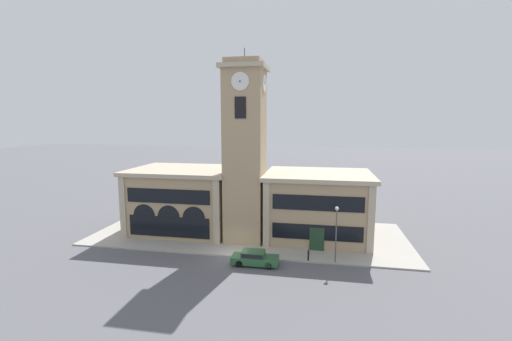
# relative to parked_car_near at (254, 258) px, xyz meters

# --- Properties ---
(ground_plane) EXTENTS (300.00, 300.00, 0.00)m
(ground_plane) POSITION_rel_parked_car_near_xyz_m (-2.30, 1.37, -0.72)
(ground_plane) COLOR #56565B
(sidewalk_kerb) EXTENTS (36.42, 14.24, 0.15)m
(sidewalk_kerb) POSITION_rel_parked_car_near_xyz_m (-2.30, 8.49, -0.64)
(sidewalk_kerb) COLOR #A39E93
(sidewalk_kerb) RESTS_ON ground_plane
(clock_tower) EXTENTS (4.86, 4.86, 21.13)m
(clock_tower) POSITION_rel_parked_car_near_xyz_m (-2.30, 6.55, 9.30)
(clock_tower) COLOR tan
(clock_tower) RESTS_ON ground_plane
(town_hall_left_wing) EXTENTS (12.53, 9.84, 7.72)m
(town_hall_left_wing) POSITION_rel_parked_car_near_xyz_m (-10.60, 9.01, 3.17)
(town_hall_left_wing) COLOR tan
(town_hall_left_wing) RESTS_ON ground_plane
(town_hall_right_wing) EXTENTS (12.01, 9.84, 7.63)m
(town_hall_right_wing) POSITION_rel_parked_car_near_xyz_m (5.73, 9.02, 3.12)
(town_hall_right_wing) COLOR tan
(town_hall_right_wing) RESTS_ON ground_plane
(parked_car_near) EXTENTS (4.46, 1.78, 1.37)m
(parked_car_near) POSITION_rel_parked_car_near_xyz_m (0.00, 0.00, 0.00)
(parked_car_near) COLOR #285633
(parked_car_near) RESTS_ON ground_plane
(street_lamp) EXTENTS (0.36, 0.36, 5.43)m
(street_lamp) POSITION_rel_parked_car_near_xyz_m (7.51, 1.69, 3.03)
(street_lamp) COLOR #4C4C51
(street_lamp) RESTS_ON sidewalk_kerb
(bollard) EXTENTS (0.18, 0.18, 1.06)m
(bollard) POSITION_rel_parked_car_near_xyz_m (4.97, 1.64, -0.05)
(bollard) COLOR black
(bollard) RESTS_ON sidewalk_kerb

